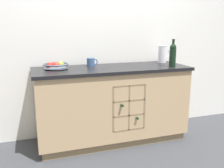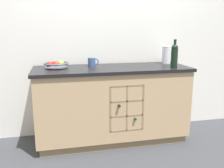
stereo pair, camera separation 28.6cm
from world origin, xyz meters
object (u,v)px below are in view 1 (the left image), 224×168
Objects in this scene: fruit_bowl at (56,65)px; white_pitcher at (162,54)px; ceramic_mug at (91,62)px.

white_pitcher reaches higher than fruit_bowl.
fruit_bowl is 1.36m from white_pitcher.
white_pitcher is 1.67× the size of ceramic_mug.
ceramic_mug is at bearing -178.75° from white_pitcher.
fruit_bowl is 2.16× the size of ceramic_mug.
fruit_bowl is at bearing -169.44° from ceramic_mug.
fruit_bowl is 0.42m from ceramic_mug.
ceramic_mug is (-0.94, -0.02, -0.06)m from white_pitcher.
white_pitcher is at bearing 4.09° from fruit_bowl.
ceramic_mug reaches higher than fruit_bowl.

